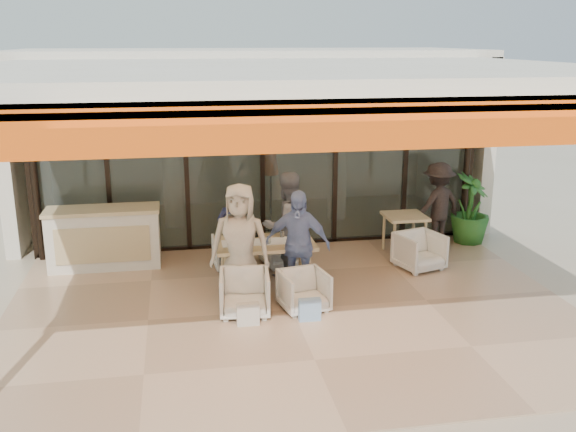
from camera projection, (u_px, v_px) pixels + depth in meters
name	position (u px, v px, depth m)	size (l,w,h in m)	color
ground	(292.00, 311.00, 9.08)	(70.00, 70.00, 0.00)	#C6B293
terrace_floor	(292.00, 311.00, 9.08)	(8.00, 6.00, 0.01)	tan
terrace_structure	(296.00, 78.00, 7.96)	(8.00, 6.00, 3.40)	silver
glass_storefront	(262.00, 161.00, 11.50)	(8.08, 0.10, 3.20)	#9EADA3
interior_block	(247.00, 112.00, 13.53)	(9.05, 3.62, 3.52)	silver
host_counter	(104.00, 238.00, 10.66)	(1.85, 0.65, 1.04)	silver
dining_table	(264.00, 245.00, 9.77)	(1.50, 0.90, 0.93)	#E0C589
chair_far_left	(232.00, 251.00, 10.69)	(0.61, 0.57, 0.62)	white
chair_far_right	(282.00, 247.00, 10.83)	(0.62, 0.58, 0.64)	white
chair_near_left	(245.00, 291.00, 8.88)	(0.68, 0.64, 0.70)	white
chair_near_right	(304.00, 289.00, 9.03)	(0.62, 0.58, 0.64)	white
diner_navy	(234.00, 234.00, 10.10)	(0.55, 0.36, 1.50)	#1A1F3A
diner_grey	(287.00, 225.00, 10.21)	(0.83, 0.65, 1.72)	slate
diner_cream	(240.00, 244.00, 9.21)	(0.86, 0.56, 1.76)	beige
diner_periwinkle	(297.00, 245.00, 9.37)	(0.96, 0.40, 1.64)	#6C83B4
tote_bag_cream	(248.00, 315.00, 8.55)	(0.30, 0.10, 0.34)	silver
tote_bag_blue	(310.00, 310.00, 8.69)	(0.30, 0.10, 0.34)	#99BFD8
side_table	(405.00, 221.00, 11.27)	(0.70, 0.70, 0.74)	#E0C589
side_chair	(420.00, 250.00, 10.63)	(0.68, 0.63, 0.70)	white
standing_woman	(438.00, 205.00, 11.74)	(1.02, 0.59, 1.58)	black
potted_palm	(470.00, 209.00, 11.94)	(0.74, 0.74, 1.32)	#1E5919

